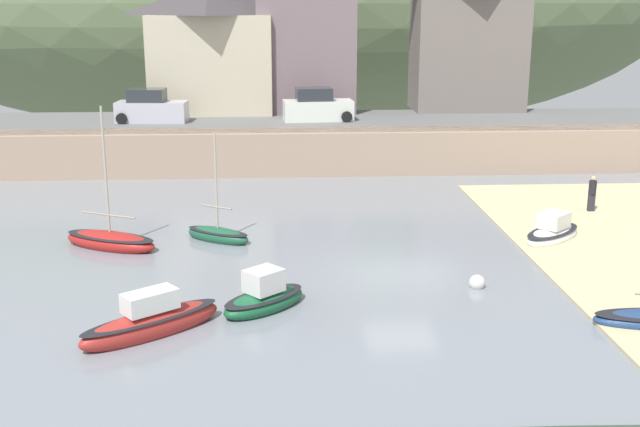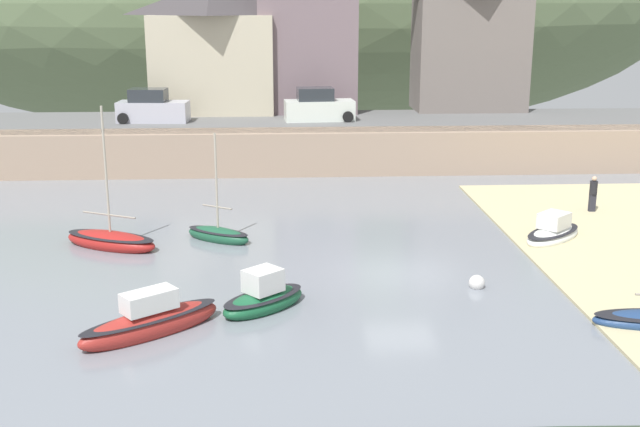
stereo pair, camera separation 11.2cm
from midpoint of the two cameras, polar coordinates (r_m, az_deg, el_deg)
name	(u,v)px [view 1 (the left image)]	position (r m, az deg, el deg)	size (l,w,h in m)	color
ground	(523,399)	(19.82, 14.34, -12.86)	(48.00, 41.00, 0.61)	gray
quay_seawall	(354,147)	(44.61, 2.37, 4.84)	(48.00, 9.40, 2.40)	tan
hillside_backdrop	(277,3)	(81.38, -3.20, 14.98)	(80.00, 44.00, 26.12)	#5F714C
waterfront_building_left	(212,47)	(51.61, -7.92, 11.87)	(7.92, 5.77, 8.07)	beige
waterfront_building_centre	(305,22)	(51.43, -1.14, 13.68)	(6.47, 4.82, 11.07)	slate
waterfront_building_right	(469,32)	(52.92, 10.65, 12.75)	(7.33, 4.35, 9.71)	slate
dinghy_open_wooden	(151,322)	(23.41, -12.24, -7.68)	(4.18, 3.53, 1.53)	#A22A24
sailboat_far_left	(110,241)	(31.81, -15.02, -1.91)	(4.19, 2.95, 5.71)	#A6201D
sailboat_blue_trim	(553,233)	(32.93, 16.38, -1.35)	(3.36, 3.24, 1.32)	white
sailboat_nearest_shore	(264,298)	(24.76, -4.20, -6.13)	(3.13, 2.98, 1.46)	#185733
sailboat_tall_mast	(218,234)	(31.89, -7.50, -1.51)	(2.95, 2.36, 4.52)	#1D5337
parked_car_near_slipway	(151,108)	(47.84, -12.20, 7.45)	(4.22, 2.00, 1.95)	#B5B6C4
parked_car_by_wall	(317,107)	(47.34, -0.28, 7.71)	(4.22, 2.02, 1.95)	silver
person_on_slipway	(592,192)	(37.57, 19.01, 1.48)	(0.34, 0.34, 1.62)	#282833
mooring_buoy	(477,283)	(27.06, 11.18, -4.93)	(0.54, 0.54, 0.54)	silver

